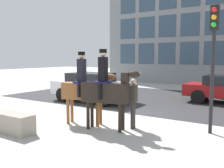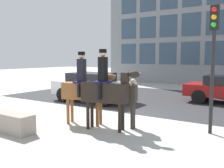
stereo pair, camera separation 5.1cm
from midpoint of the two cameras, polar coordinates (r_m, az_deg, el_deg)
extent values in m
plane|color=#B2AFA8|center=(10.11, 2.11, -7.32)|extent=(80.00, 80.00, 0.00)
cube|color=#2D2D30|center=(14.33, 11.85, -3.46)|extent=(18.00, 8.50, 0.01)
cube|color=#33475B|center=(24.42, 3.50, 6.90)|extent=(1.58, 0.02, 1.91)
cube|color=#33475B|center=(23.52, 7.74, 6.89)|extent=(1.58, 0.02, 1.91)
cube|color=#33475B|center=(22.75, 12.30, 6.84)|extent=(1.58, 0.02, 1.91)
cube|color=#33475B|center=(22.13, 17.14, 6.74)|extent=(1.58, 0.02, 1.91)
cube|color=#33475B|center=(21.68, 22.21, 6.58)|extent=(1.58, 0.02, 1.91)
cube|color=#33475B|center=(24.57, 3.54, 12.47)|extent=(1.58, 0.02, 1.91)
cube|color=#33475B|center=(23.67, 7.83, 12.67)|extent=(1.58, 0.02, 1.91)
cube|color=#33475B|center=(22.91, 12.44, 12.81)|extent=(1.58, 0.02, 1.91)
cube|color=#33475B|center=(22.30, 17.33, 12.87)|extent=(1.58, 0.02, 1.91)
cube|color=#33475B|center=(21.85, 22.47, 12.83)|extent=(1.58, 0.02, 1.91)
cube|color=#33475B|center=(24.95, 3.57, 17.91)|extent=(1.58, 0.02, 1.91)
cube|color=#33475B|center=(24.07, 7.91, 18.31)|extent=(1.58, 0.02, 1.91)
cube|color=brown|center=(8.77, -6.59, -1.63)|extent=(1.62, 0.81, 0.58)
cylinder|color=brown|center=(8.82, -2.78, -6.38)|extent=(0.11, 0.11, 0.88)
cylinder|color=brown|center=(8.54, -3.53, -6.80)|extent=(0.11, 0.11, 0.88)
cylinder|color=brown|center=(9.27, -9.29, -5.84)|extent=(0.11, 0.11, 0.88)
cylinder|color=brown|center=(9.01, -10.20, -6.21)|extent=(0.11, 0.11, 0.88)
cube|color=brown|center=(8.46, -2.41, 0.40)|extent=(0.25, 0.28, 0.49)
cube|color=black|center=(8.50, -3.17, 0.55)|extent=(0.06, 0.09, 0.44)
ellipsoid|color=brown|center=(8.35, -0.51, 1.64)|extent=(0.40, 0.28, 0.21)
cube|color=silver|center=(8.31, 0.19, 1.76)|extent=(0.14, 0.08, 0.09)
cylinder|color=black|center=(9.15, -11.23, -2.04)|extent=(0.09, 0.09, 0.55)
cube|color=#14144C|center=(8.76, -7.08, 0.41)|extent=(0.57, 0.58, 0.05)
cube|color=black|center=(8.73, -7.11, 3.17)|extent=(0.29, 0.36, 0.78)
sphere|color=#D1A889|center=(8.72, -7.15, 6.46)|extent=(0.22, 0.22, 0.22)
cylinder|color=black|center=(8.72, -7.16, 6.96)|extent=(0.24, 0.24, 0.12)
cylinder|color=black|center=(9.03, -6.32, -1.02)|extent=(0.11, 0.11, 0.47)
cylinder|color=black|center=(8.55, -7.83, -1.44)|extent=(0.11, 0.11, 0.47)
cube|color=black|center=(8.03, -1.72, -1.95)|extent=(1.59, 0.76, 0.64)
cylinder|color=black|center=(8.12, 2.34, -7.39)|extent=(0.11, 0.11, 0.90)
cylinder|color=black|center=(7.84, 1.63, -7.88)|extent=(0.11, 0.11, 0.90)
cylinder|color=black|center=(8.52, -4.75, -6.77)|extent=(0.11, 0.11, 0.90)
cylinder|color=black|center=(8.25, -5.67, -7.21)|extent=(0.11, 0.11, 0.90)
cube|color=black|center=(7.75, 2.88, 0.58)|extent=(0.25, 0.28, 0.57)
cube|color=black|center=(7.79, 2.04, 0.75)|extent=(0.06, 0.09, 0.51)
ellipsoid|color=black|center=(7.65, 5.00, 2.21)|extent=(0.39, 0.27, 0.21)
cube|color=silver|center=(7.62, 5.77, 2.34)|extent=(0.14, 0.08, 0.09)
cylinder|color=black|center=(8.37, -6.82, -2.40)|extent=(0.09, 0.09, 0.55)
cube|color=#14144C|center=(8.01, -2.23, 0.48)|extent=(0.55, 0.57, 0.05)
cube|color=black|center=(7.98, -2.24, 3.45)|extent=(0.28, 0.36, 0.77)
sphere|color=#D1A889|center=(7.98, -2.26, 7.00)|extent=(0.22, 0.22, 0.22)
cylinder|color=black|center=(7.98, -2.26, 7.56)|extent=(0.24, 0.24, 0.12)
cylinder|color=black|center=(8.29, -1.50, -1.25)|extent=(0.11, 0.11, 0.51)
cylinder|color=black|center=(7.80, -2.98, -1.72)|extent=(0.11, 0.11, 0.51)
cylinder|color=#332D28|center=(8.26, 4.52, -7.26)|extent=(0.13, 0.13, 0.88)
cylinder|color=#332D28|center=(8.41, 4.77, -7.02)|extent=(0.13, 0.13, 0.88)
cube|color=#332D28|center=(8.20, 4.69, -2.19)|extent=(0.32, 0.44, 0.58)
sphere|color=#D1A889|center=(8.15, 4.71, 0.51)|extent=(0.20, 0.20, 0.20)
cube|color=#332D28|center=(8.07, 2.51, -1.17)|extent=(0.55, 0.23, 0.09)
cone|color=orange|center=(8.17, 0.16, -1.08)|extent=(0.19, 0.09, 0.04)
cube|color=silver|center=(13.43, -4.60, -0.91)|extent=(4.31, 1.99, 0.71)
cube|color=black|center=(13.44, -4.99, 1.59)|extent=(2.16, 1.75, 0.46)
cylinder|color=black|center=(11.97, -2.15, -3.47)|extent=(0.72, 0.24, 0.72)
cylinder|color=black|center=(13.49, 2.30, -2.39)|extent=(0.72, 0.24, 0.72)
cylinder|color=black|center=(13.66, -11.40, -2.40)|extent=(0.72, 0.24, 0.72)
cylinder|color=black|center=(15.01, -6.54, -1.56)|extent=(0.72, 0.24, 0.72)
cylinder|color=black|center=(13.43, 18.99, -2.76)|extent=(0.71, 0.22, 0.71)
cylinder|color=black|center=(15.06, 20.52, -1.90)|extent=(0.71, 0.22, 0.71)
cylinder|color=black|center=(8.16, 21.73, 0.27)|extent=(0.11, 0.11, 3.15)
cube|color=black|center=(8.21, 22.28, 13.85)|extent=(0.24, 0.19, 0.72)
sphere|color=red|center=(8.13, 22.18, 15.48)|extent=(0.15, 0.15, 0.15)
sphere|color=orange|center=(8.09, 22.12, 13.97)|extent=(0.15, 0.15, 0.15)
sphere|color=green|center=(8.07, 22.05, 12.46)|extent=(0.15, 0.15, 0.15)
cube|color=#9E9384|center=(9.02, -24.35, -7.54)|extent=(2.85, 0.56, 0.61)
camera|label=1|loc=(0.03, -90.17, -0.02)|focal=40.00mm
camera|label=2|loc=(0.03, 89.83, 0.02)|focal=40.00mm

